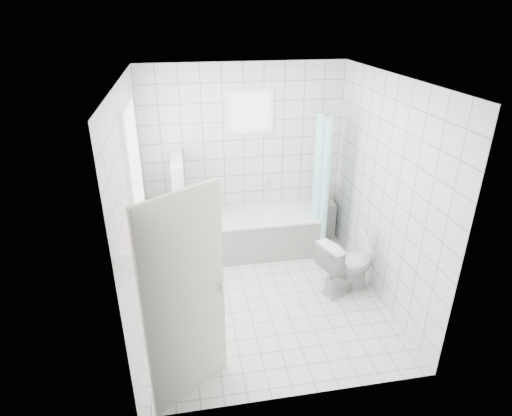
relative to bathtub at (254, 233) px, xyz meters
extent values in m
plane|color=white|center=(-0.07, -1.12, -0.29)|extent=(3.00, 3.00, 0.00)
plane|color=white|center=(-0.07, -1.12, 2.31)|extent=(3.00, 3.00, 0.00)
cube|color=white|center=(-0.07, 0.38, 1.01)|extent=(2.80, 0.02, 2.60)
cube|color=white|center=(-0.07, -2.62, 1.01)|extent=(2.80, 0.02, 2.60)
cube|color=white|center=(-1.47, -1.12, 1.01)|extent=(0.02, 3.00, 2.60)
cube|color=white|center=(1.33, -1.12, 1.01)|extent=(0.02, 3.00, 2.60)
cube|color=white|center=(-1.43, -0.82, 1.31)|extent=(0.01, 0.90, 1.40)
cube|color=white|center=(0.03, 0.33, 1.66)|extent=(0.50, 0.01, 0.50)
cube|color=white|center=(-1.38, -0.82, 0.57)|extent=(0.18, 1.02, 0.08)
cube|color=silver|center=(-0.99, -2.38, 0.71)|extent=(0.69, 0.48, 2.00)
cube|color=white|center=(0.00, 0.00, -0.02)|extent=(1.86, 0.75, 0.55)
cube|color=white|center=(0.00, 0.00, 0.27)|extent=(1.88, 0.77, 0.03)
cube|color=white|center=(-1.00, -0.05, 0.46)|extent=(0.15, 0.85, 1.50)
cube|color=white|center=(1.09, 0.25, -0.02)|extent=(0.40, 0.24, 0.55)
imported|color=white|center=(0.96, -1.15, 0.07)|extent=(0.80, 0.61, 0.72)
cylinder|color=silver|center=(0.88, -0.02, 1.71)|extent=(0.02, 0.80, 0.02)
cube|color=silver|center=(0.10, 0.33, 0.56)|extent=(0.18, 0.06, 0.06)
imported|color=#B1588C|center=(-1.37, -0.53, 0.70)|extent=(0.10, 0.10, 0.18)
imported|color=#31C6DC|center=(-1.37, -1.04, 0.70)|extent=(0.11, 0.11, 0.18)
imported|color=#F55F77|center=(-1.37, -1.19, 0.77)|extent=(0.13, 0.13, 0.31)
cylinder|color=gold|center=(1.13, 0.16, 0.40)|extent=(0.06, 0.06, 0.28)
cylinder|color=red|center=(1.05, 0.27, 0.36)|extent=(0.06, 0.06, 0.21)
cylinder|color=#1536AD|center=(1.12, 0.26, 0.38)|extent=(0.06, 0.06, 0.24)
cylinder|color=green|center=(1.02, 0.16, 0.37)|extent=(0.06, 0.06, 0.23)
camera|label=1|loc=(-0.92, -5.32, 2.93)|focal=30.00mm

